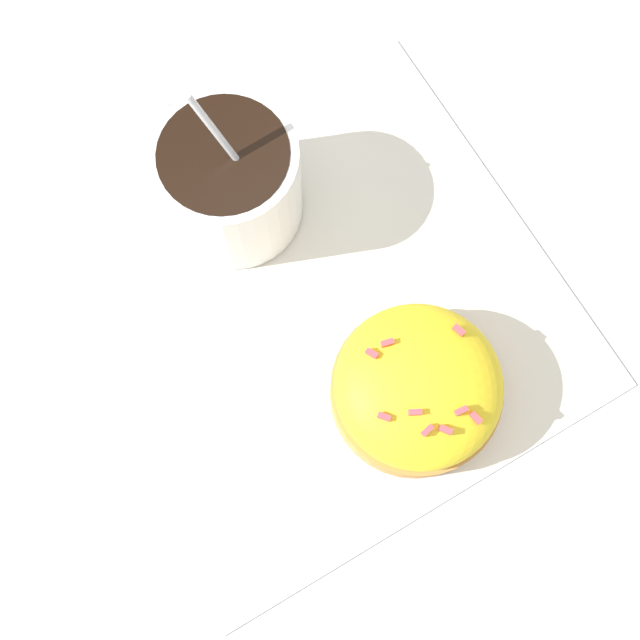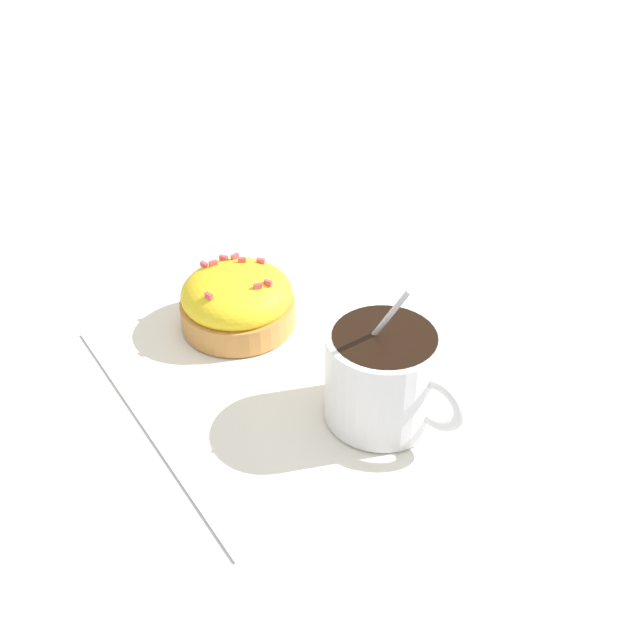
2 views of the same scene
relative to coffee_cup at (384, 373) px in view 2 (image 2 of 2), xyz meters
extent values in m
plane|color=#B2B2B7|center=(-0.09, -0.01, -0.04)|extent=(3.00, 3.00, 0.00)
cube|color=white|center=(-0.09, -0.01, -0.04)|extent=(0.30, 0.31, 0.00)
cylinder|color=white|center=(0.00, 0.00, 0.00)|extent=(0.09, 0.09, 0.07)
cylinder|color=black|center=(0.00, 0.00, 0.03)|extent=(0.08, 0.08, 0.01)
torus|color=white|center=(0.05, 0.01, 0.00)|extent=(0.04, 0.02, 0.04)
ellipsoid|color=silver|center=(0.02, 0.01, -0.03)|extent=(0.03, 0.02, 0.01)
cylinder|color=silver|center=(-0.01, 0.00, 0.02)|extent=(0.05, 0.03, 0.11)
cylinder|color=#C18442|center=(-0.16, -0.02, -0.03)|extent=(0.10, 0.10, 0.02)
ellipsoid|color=yellow|center=(-0.16, -0.02, -0.01)|extent=(0.10, 0.10, 0.04)
cube|color=#EA4C56|center=(-0.20, -0.03, 0.01)|extent=(0.01, 0.00, 0.00)
cube|color=#EA4C56|center=(-0.19, -0.02, 0.01)|extent=(0.01, 0.01, 0.00)
cube|color=#EA4C56|center=(-0.19, -0.01, 0.01)|extent=(0.00, 0.01, 0.00)
cube|color=#EA4C56|center=(-0.18, -0.01, 0.01)|extent=(0.01, 0.01, 0.00)
cube|color=#EA4C56|center=(-0.14, -0.02, 0.01)|extent=(0.01, 0.01, 0.00)
cube|color=#EA4C56|center=(-0.19, -0.03, 0.01)|extent=(0.00, 0.01, 0.00)
cube|color=#EA4C56|center=(-0.14, -0.01, 0.01)|extent=(0.01, 0.01, 0.00)
cube|color=#EA4C56|center=(-0.15, -0.05, 0.01)|extent=(0.01, 0.00, 0.00)
cube|color=#EA4C56|center=(-0.17, 0.01, 0.01)|extent=(0.01, 0.01, 0.00)
camera|label=1|loc=(-0.19, 0.07, 0.41)|focal=42.00mm
camera|label=2|loc=(0.30, -0.29, 0.35)|focal=42.00mm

